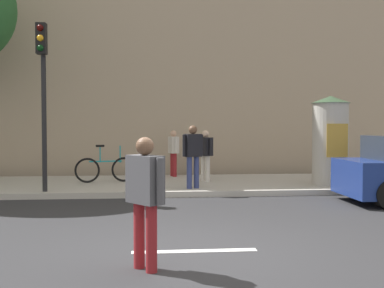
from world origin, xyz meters
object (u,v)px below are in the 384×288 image
(pedestrian_in_dark_shirt, at_px, (205,152))
(bicycle_leaning, at_px, (106,169))
(poster_column, at_px, (330,140))
(traffic_light, at_px, (43,79))
(pedestrian_in_red_top, at_px, (192,151))
(pedestrian_near_pole, at_px, (174,150))
(pedestrian_with_backpack, at_px, (145,191))

(pedestrian_in_dark_shirt, distance_m, bicycle_leaning, 2.95)
(poster_column, height_order, bicycle_leaning, poster_column)
(traffic_light, relative_size, pedestrian_in_red_top, 2.50)
(poster_column, relative_size, pedestrian_in_dark_shirt, 1.64)
(poster_column, relative_size, pedestrian_near_pole, 1.66)
(traffic_light, height_order, pedestrian_with_backpack, traffic_light)
(pedestrian_with_backpack, height_order, bicycle_leaning, pedestrian_with_backpack)
(traffic_light, relative_size, pedestrian_with_backpack, 2.49)
(bicycle_leaning, bearing_deg, poster_column, -9.98)
(pedestrian_in_dark_shirt, bearing_deg, pedestrian_near_pole, 120.80)
(traffic_light, height_order, pedestrian_near_pole, traffic_light)
(pedestrian_with_backpack, xyz_separation_m, bicycle_leaning, (-1.21, 7.95, -0.44))
(pedestrian_in_dark_shirt, xyz_separation_m, bicycle_leaning, (-2.91, 0.05, -0.49))
(pedestrian_in_red_top, relative_size, bicycle_leaning, 0.94)
(poster_column, distance_m, pedestrian_in_dark_shirt, 3.56)
(pedestrian_in_dark_shirt, height_order, pedestrian_in_red_top, pedestrian_in_red_top)
(pedestrian_with_backpack, relative_size, pedestrian_in_red_top, 1.00)
(poster_column, xyz_separation_m, pedestrian_in_red_top, (-3.89, -0.44, -0.27))
(traffic_light, bearing_deg, pedestrian_with_backpack, -67.14)
(traffic_light, height_order, pedestrian_in_dark_shirt, traffic_light)
(traffic_light, xyz_separation_m, bicycle_leaning, (1.34, 1.90, -2.40))
(pedestrian_near_pole, bearing_deg, pedestrian_with_backpack, -95.08)
(traffic_light, bearing_deg, pedestrian_in_dark_shirt, 23.51)
(traffic_light, height_order, pedestrian_in_red_top, traffic_light)
(poster_column, bearing_deg, pedestrian_near_pole, 149.34)
(pedestrian_in_dark_shirt, bearing_deg, pedestrian_with_backpack, -102.12)
(pedestrian_in_dark_shirt, relative_size, pedestrian_in_red_top, 0.91)
(bicycle_leaning, bearing_deg, traffic_light, -125.28)
(pedestrian_with_backpack, bearing_deg, pedestrian_in_red_top, 79.59)
(pedestrian_in_red_top, height_order, pedestrian_near_pole, pedestrian_in_red_top)
(pedestrian_in_red_top, bearing_deg, traffic_light, -174.58)
(poster_column, xyz_separation_m, pedestrian_with_backpack, (-5.07, -6.85, -0.42))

